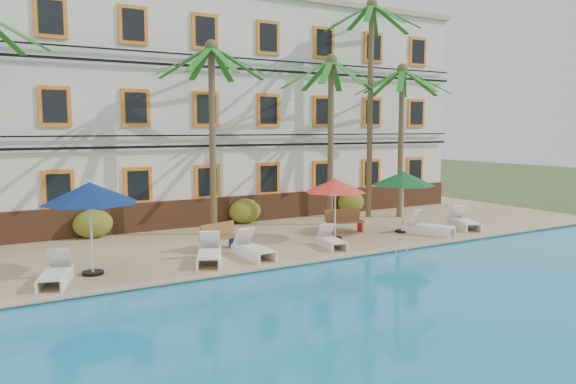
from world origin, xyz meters
TOP-DOWN VIEW (x-y plane):
  - ground at (0.00, 0.00)m, footprint 100.00×100.00m
  - pool_deck at (0.00, 5.00)m, footprint 30.00×12.00m
  - swimming_pool at (0.00, -7.00)m, footprint 26.00×12.00m
  - pool_coping at (0.00, -0.90)m, footprint 30.00×0.35m
  - hotel_building at (0.00, 9.98)m, footprint 25.40×6.44m
  - palm_b at (-2.10, 4.92)m, footprint 4.43×4.43m
  - palm_c at (3.21, 4.48)m, footprint 4.43×4.43m
  - palm_d at (6.02, 5.29)m, footprint 4.43×4.43m
  - palm_e at (7.28, 4.54)m, footprint 4.43×4.43m
  - shrub_left at (-6.37, 6.60)m, footprint 1.50×0.90m
  - shrub_mid at (0.11, 6.60)m, footprint 1.50×0.90m
  - shrub_right at (5.96, 6.60)m, footprint 1.50×0.90m
  - umbrella_blue at (-7.56, 1.04)m, footprint 2.75×2.75m
  - umbrella_red at (1.49, 1.70)m, footprint 2.38×2.38m
  - umbrella_green at (4.68, 1.47)m, footprint 2.54×2.54m
  - lounger_a at (-8.62, 0.56)m, footprint 1.24×1.99m
  - lounger_b at (-4.11, 0.64)m, footprint 1.47×2.09m
  - lounger_c at (-2.60, 0.60)m, footprint 0.72×1.93m
  - lounger_d at (0.51, 0.58)m, footprint 0.96×1.75m
  - lounger_e at (5.24, 0.64)m, footprint 1.46×2.12m
  - lounger_f at (7.46, 0.76)m, footprint 1.42×2.05m
  - bench_left at (-3.11, 2.19)m, footprint 1.57×0.90m
  - bench_right at (2.66, 2.68)m, footprint 1.57×0.85m
  - pool_ladder at (2.07, -1.00)m, footprint 0.54×0.74m

SIDE VIEW (x-z plane):
  - ground at x=0.00m, z-range 0.00..0.00m
  - swimming_pool at x=0.00m, z-range 0.00..0.20m
  - pool_deck at x=0.00m, z-range 0.00..0.25m
  - pool_ladder at x=2.07m, z-range -0.12..0.62m
  - pool_coping at x=0.00m, z-range 0.25..0.31m
  - lounger_d at x=0.51m, z-range 0.11..0.90m
  - lounger_a at x=-8.62m, z-range 0.09..0.98m
  - lounger_c at x=-2.60m, z-range 0.09..1.00m
  - lounger_f at x=7.46m, z-range 0.09..1.00m
  - lounger_b at x=-4.11m, z-range 0.09..1.02m
  - lounger_e at x=5.24m, z-range 0.08..1.03m
  - bench_left at x=-3.11m, z-range 0.26..1.18m
  - bench_right at x=2.66m, z-range 0.26..1.18m
  - shrub_left at x=-6.37m, z-range 0.25..1.35m
  - shrub_mid at x=0.11m, z-range 0.25..1.35m
  - shrub_right at x=5.96m, z-range 0.25..1.35m
  - umbrella_red at x=1.49m, z-range 1.09..3.48m
  - umbrella_green at x=4.68m, z-range 1.15..3.69m
  - umbrella_blue at x=-7.56m, z-range 1.23..3.97m
  - palm_e at x=7.28m, z-range 1.33..8.51m
  - palm_c at x=3.21m, z-range 1.34..8.68m
  - palm_b at x=-2.10m, z-range 1.36..8.93m
  - hotel_building at x=0.00m, z-range 0.26..10.49m
  - palm_d at x=6.02m, z-range 1.53..11.63m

